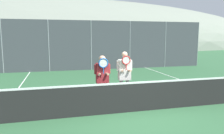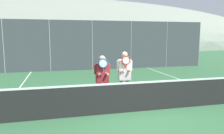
{
  "view_description": "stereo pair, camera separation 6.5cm",
  "coord_description": "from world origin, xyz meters",
  "px_view_note": "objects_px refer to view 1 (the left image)",
  "views": [
    {
      "loc": [
        -2.43,
        -6.24,
        2.36
      ],
      "look_at": [
        -0.56,
        0.98,
        1.31
      ],
      "focal_mm": 35.0,
      "sensor_mm": 36.0,
      "label": 1
    },
    {
      "loc": [
        -2.37,
        -6.26,
        2.36
      ],
      "look_at": [
        -0.56,
        0.98,
        1.31
      ],
      "focal_mm": 35.0,
      "sensor_mm": 36.0,
      "label": 2
    }
  ],
  "objects_px": {
    "player_leftmost": "(102,77)",
    "car_far_left": "(24,55)",
    "car_left_of_center": "(86,54)",
    "car_center": "(141,53)",
    "player_center_left": "(125,74)"
  },
  "relations": [
    {
      "from": "car_center",
      "to": "player_center_left",
      "type": "bearing_deg",
      "value": -114.38
    },
    {
      "from": "player_leftmost",
      "to": "car_left_of_center",
      "type": "distance_m",
      "value": 11.61
    },
    {
      "from": "player_leftmost",
      "to": "car_far_left",
      "type": "height_order",
      "value": "car_far_left"
    },
    {
      "from": "player_leftmost",
      "to": "player_center_left",
      "type": "relative_size",
      "value": 0.94
    },
    {
      "from": "car_far_left",
      "to": "car_center",
      "type": "xyz_separation_m",
      "value": [
        9.91,
        0.1,
        -0.04
      ]
    },
    {
      "from": "car_center",
      "to": "player_leftmost",
      "type": "bearing_deg",
      "value": -117.43
    },
    {
      "from": "player_center_left",
      "to": "player_leftmost",
      "type": "bearing_deg",
      "value": -176.96
    },
    {
      "from": "player_leftmost",
      "to": "car_center",
      "type": "xyz_separation_m",
      "value": [
        6.01,
        11.58,
        -0.17
      ]
    },
    {
      "from": "player_leftmost",
      "to": "car_left_of_center",
      "type": "xyz_separation_m",
      "value": [
        1.06,
        11.56,
        -0.15
      ]
    },
    {
      "from": "player_leftmost",
      "to": "car_left_of_center",
      "type": "bearing_deg",
      "value": 84.75
    },
    {
      "from": "car_left_of_center",
      "to": "player_center_left",
      "type": "bearing_deg",
      "value": -91.4
    },
    {
      "from": "car_left_of_center",
      "to": "player_leftmost",
      "type": "bearing_deg",
      "value": -95.25
    },
    {
      "from": "car_far_left",
      "to": "car_left_of_center",
      "type": "xyz_separation_m",
      "value": [
        4.97,
        0.08,
        -0.01
      ]
    },
    {
      "from": "player_leftmost",
      "to": "car_far_left",
      "type": "relative_size",
      "value": 0.4
    },
    {
      "from": "car_far_left",
      "to": "car_left_of_center",
      "type": "height_order",
      "value": "car_far_left"
    }
  ]
}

